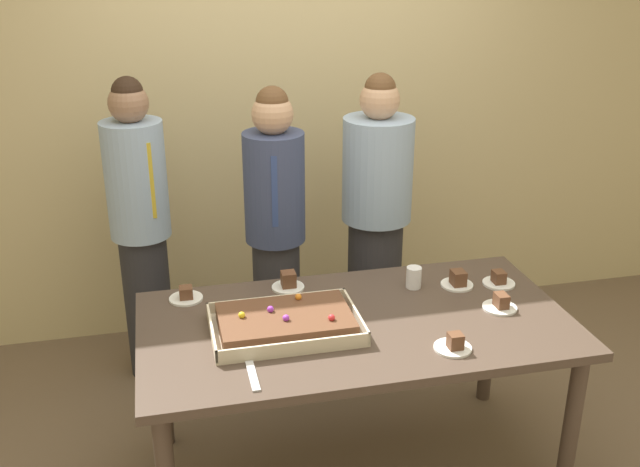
% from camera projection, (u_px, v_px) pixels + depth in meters
% --- Properties ---
extents(interior_back_panel, '(8.00, 0.12, 3.00)m').
position_uv_depth(interior_back_panel, '(284.00, 82.00, 4.24)').
color(interior_back_panel, '#CCB784').
rests_on(interior_back_panel, ground_plane).
extents(party_table, '(1.82, 0.95, 0.78)m').
position_uv_depth(party_table, '(356.00, 339.00, 3.11)').
color(party_table, '#47382D').
rests_on(party_table, ground_plane).
extents(sheet_cake, '(0.61, 0.41, 0.10)m').
position_uv_depth(sheet_cake, '(285.00, 323.00, 2.98)').
color(sheet_cake, beige).
rests_on(sheet_cake, party_table).
extents(plated_slice_near_left, '(0.15, 0.15, 0.07)m').
position_uv_depth(plated_slice_near_left, '(500.00, 304.00, 3.17)').
color(plated_slice_near_left, white).
rests_on(plated_slice_near_left, party_table).
extents(plated_slice_near_right, '(0.15, 0.15, 0.07)m').
position_uv_depth(plated_slice_near_right, '(454.00, 345.00, 2.85)').
color(plated_slice_near_right, white).
rests_on(plated_slice_near_right, party_table).
extents(plated_slice_far_left, '(0.15, 0.15, 0.07)m').
position_uv_depth(plated_slice_far_left, '(499.00, 280.00, 3.39)').
color(plated_slice_far_left, white).
rests_on(plated_slice_far_left, party_table).
extents(plated_slice_far_right, '(0.15, 0.15, 0.06)m').
position_uv_depth(plated_slice_far_right, '(186.00, 296.00, 3.25)').
color(plated_slice_far_right, white).
rests_on(plated_slice_far_right, party_table).
extents(plated_slice_center_front, '(0.15, 0.15, 0.08)m').
position_uv_depth(plated_slice_center_front, '(458.00, 281.00, 3.37)').
color(plated_slice_center_front, white).
rests_on(plated_slice_center_front, party_table).
extents(plated_slice_center_back, '(0.15, 0.15, 0.08)m').
position_uv_depth(plated_slice_center_back, '(288.00, 283.00, 3.35)').
color(plated_slice_center_back, white).
rests_on(plated_slice_center_back, party_table).
extents(drink_cup_nearest, '(0.07, 0.07, 0.10)m').
position_uv_depth(drink_cup_nearest, '(414.00, 277.00, 3.35)').
color(drink_cup_nearest, white).
rests_on(drink_cup_nearest, party_table).
extents(cake_server_utensil, '(0.03, 0.20, 0.01)m').
position_uv_depth(cake_server_utensil, '(253.00, 376.00, 2.68)').
color(cake_server_utensil, silver).
rests_on(cake_server_utensil, party_table).
extents(person_serving_front, '(0.37, 0.37, 1.65)m').
position_uv_depth(person_serving_front, '(376.00, 223.00, 3.94)').
color(person_serving_front, '#28282D').
rests_on(person_serving_front, ground_plane).
extents(person_green_shirt_behind, '(0.31, 0.31, 1.62)m').
position_uv_depth(person_green_shirt_behind, '(275.00, 235.00, 3.77)').
color(person_green_shirt_behind, '#28282D').
rests_on(person_green_shirt_behind, ground_plane).
extents(person_striped_tie_right, '(0.31, 0.31, 1.66)m').
position_uv_depth(person_striped_tie_right, '(141.00, 228.00, 3.82)').
color(person_striped_tie_right, '#28282D').
rests_on(person_striped_tie_right, ground_plane).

